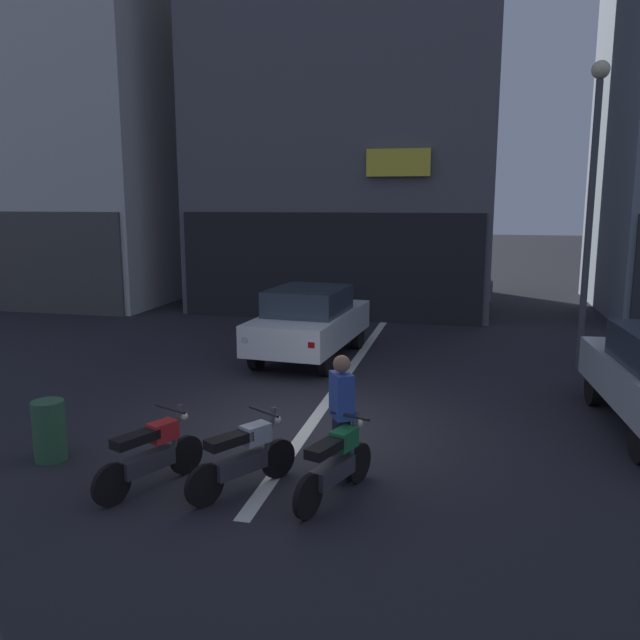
{
  "coord_description": "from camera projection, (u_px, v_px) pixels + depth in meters",
  "views": [
    {
      "loc": [
        2.38,
        -9.4,
        3.58
      ],
      "look_at": [
        -0.24,
        2.0,
        1.4
      ],
      "focal_mm": 36.43,
      "sensor_mm": 36.0,
      "label": 1
    }
  ],
  "objects": [
    {
      "name": "ground_plane",
      "position": [
        306.0,
        431.0,
        10.18
      ],
      "size": [
        120.0,
        120.0,
        0.0
      ],
      "primitive_type": "plane",
      "color": "#232328"
    },
    {
      "name": "lane_centre_line",
      "position": [
        366.0,
        347.0,
        15.93
      ],
      "size": [
        0.2,
        18.0,
        0.01
      ],
      "primitive_type": "cube",
      "color": "silver",
      "rests_on": "ground"
    },
    {
      "name": "building_corner_left",
      "position": [
        70.0,
        114.0,
        24.32
      ],
      "size": [
        9.31,
        9.25,
        13.45
      ],
      "color": "silver",
      "rests_on": "ground"
    },
    {
      "name": "car_white_crossing_near",
      "position": [
        310.0,
        321.0,
        14.63
      ],
      "size": [
        2.09,
        4.23,
        1.64
      ],
      "color": "black",
      "rests_on": "ground"
    },
    {
      "name": "car_grey_down_street",
      "position": [
        460.0,
        279.0,
        22.34
      ],
      "size": [
        2.08,
        4.23,
        1.64
      ],
      "color": "black",
      "rests_on": "ground"
    },
    {
      "name": "street_lamp",
      "position": [
        592.0,
        185.0,
        13.23
      ],
      "size": [
        0.36,
        0.36,
        6.28
      ],
      "color": "#47474C",
      "rests_on": "ground"
    },
    {
      "name": "motorcycle_red_row_leftmost",
      "position": [
        151.0,
        454.0,
        8.08
      ],
      "size": [
        0.78,
        1.55,
        0.98
      ],
      "color": "black",
      "rests_on": "ground"
    },
    {
      "name": "motorcycle_silver_row_left_mid",
      "position": [
        244.0,
        456.0,
        8.01
      ],
      "size": [
        0.96,
        1.45,
        0.98
      ],
      "color": "black",
      "rests_on": "ground"
    },
    {
      "name": "motorcycle_green_row_centre",
      "position": [
        336.0,
        463.0,
        7.8
      ],
      "size": [
        0.71,
        1.59,
        0.98
      ],
      "color": "black",
      "rests_on": "ground"
    },
    {
      "name": "person_by_motorcycles",
      "position": [
        341.0,
        418.0,
        8.22
      ],
      "size": [
        0.37,
        0.42,
        1.67
      ],
      "color": "#23232D",
      "rests_on": "ground"
    },
    {
      "name": "trash_bin",
      "position": [
        49.0,
        431.0,
        8.99
      ],
      "size": [
        0.44,
        0.44,
        0.85
      ],
      "primitive_type": "cylinder",
      "color": "#2D5938",
      "rests_on": "ground"
    }
  ]
}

